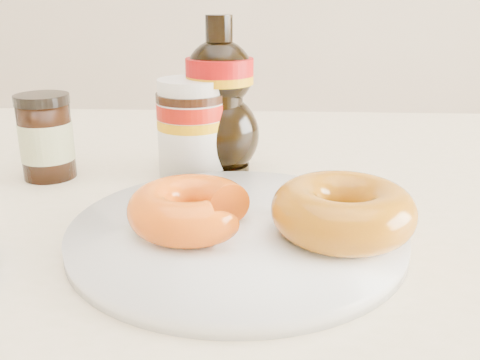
# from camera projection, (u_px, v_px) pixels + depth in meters

# --- Properties ---
(dining_table) EXTENTS (1.40, 0.90, 0.75)m
(dining_table) POSITION_uv_depth(u_px,v_px,m) (204.00, 288.00, 0.53)
(dining_table) COLOR #FBE2BF
(dining_table) RESTS_ON ground
(plate) EXTENTS (0.28, 0.28, 0.01)m
(plate) POSITION_uv_depth(u_px,v_px,m) (237.00, 231.00, 0.44)
(plate) COLOR white
(plate) RESTS_ON dining_table
(donut_bitten) EXTENTS (0.13, 0.13, 0.03)m
(donut_bitten) POSITION_uv_depth(u_px,v_px,m) (190.00, 209.00, 0.43)
(donut_bitten) COLOR #F8600E
(donut_bitten) RESTS_ON plate
(donut_whole) EXTENTS (0.14, 0.14, 0.04)m
(donut_whole) POSITION_uv_depth(u_px,v_px,m) (343.00, 211.00, 0.42)
(donut_whole) COLOR #AD690B
(donut_whole) RESTS_ON plate
(nutella_jar) EXTENTS (0.08, 0.08, 0.11)m
(nutella_jar) POSITION_uv_depth(u_px,v_px,m) (191.00, 124.00, 0.59)
(nutella_jar) COLOR white
(nutella_jar) RESTS_ON dining_table
(syrup_bottle) EXTENTS (0.09, 0.08, 0.17)m
(syrup_bottle) POSITION_uv_depth(u_px,v_px,m) (220.00, 96.00, 0.59)
(syrup_bottle) COLOR black
(syrup_bottle) RESTS_ON dining_table
(dark_jar) EXTENTS (0.06, 0.06, 0.09)m
(dark_jar) POSITION_uv_depth(u_px,v_px,m) (46.00, 138.00, 0.58)
(dark_jar) COLOR black
(dark_jar) RESTS_ON dining_table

